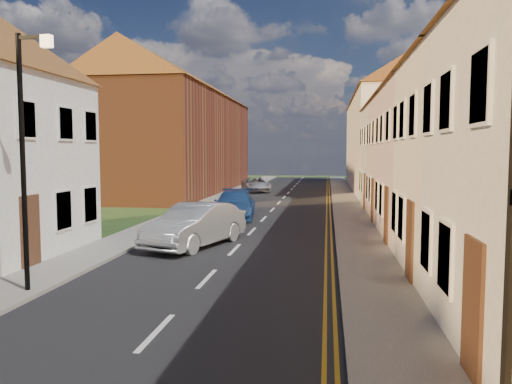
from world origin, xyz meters
TOP-DOWN VIEW (x-y plane):
  - road at (0.00, 30.00)m, footprint 7.00×90.00m
  - pavement_left at (-4.40, 30.00)m, footprint 1.80×90.00m
  - pavement_right at (4.40, 30.00)m, footprint 1.80×90.00m
  - cottage_r_pink at (9.30, 28.90)m, footprint 8.30×6.00m
  - cottage_r_white_far at (9.30, 34.30)m, footprint 8.30×5.20m
  - cottage_r_cream_far at (9.30, 39.70)m, footprint 8.30×6.00m
  - block_right_far at (9.30, 55.00)m, footprint 8.30×24.20m
  - block_left_far at (-9.30, 50.00)m, footprint 8.30×24.20m
  - lamppost at (-3.81, 20.00)m, footprint 0.88×0.15m
  - car_mid at (-1.50, 26.46)m, footprint 3.01×5.01m
  - car_far at (-1.50, 34.00)m, footprint 2.49×5.07m
  - car_distant at (-2.82, 50.82)m, footprint 3.26×4.90m

SIDE VIEW (x-z plane):
  - road at x=0.00m, z-range 0.00..0.02m
  - pavement_left at x=-4.40m, z-range 0.00..0.12m
  - pavement_right at x=4.40m, z-range 0.00..0.12m
  - car_distant at x=-2.82m, z-range 0.00..1.25m
  - car_far at x=-1.50m, z-range 0.00..1.42m
  - car_mid at x=-1.50m, z-range 0.00..1.56m
  - lamppost at x=-3.81m, z-range 0.54..6.54m
  - cottage_r_pink at x=9.30m, z-range -0.03..8.97m
  - cottage_r_cream_far at x=9.30m, z-range -0.03..8.97m
  - cottage_r_white_far at x=9.30m, z-range -0.02..8.98m
  - block_right_far at x=9.30m, z-range 0.04..10.54m
  - block_left_far at x=-9.30m, z-range 0.04..10.54m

